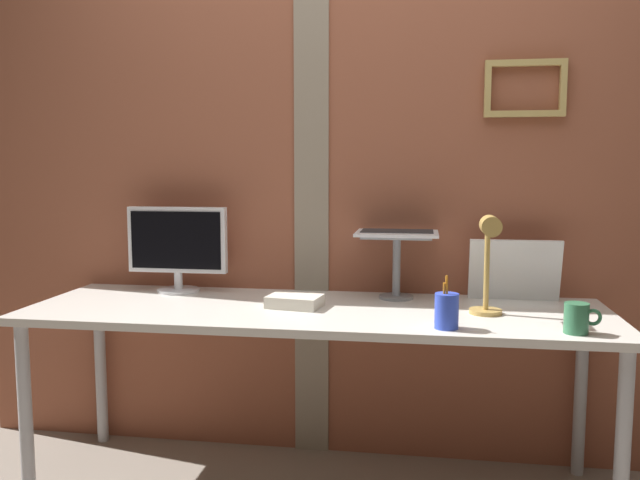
# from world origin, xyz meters

# --- Properties ---
(brick_wall_back) EXTENTS (3.44, 0.16, 2.34)m
(brick_wall_back) POSITION_xyz_m (-0.00, 0.48, 1.17)
(brick_wall_back) COLOR #9E563D
(brick_wall_back) RESTS_ON ground_plane
(desk) EXTENTS (2.21, 0.70, 0.72)m
(desk) POSITION_xyz_m (-0.11, 0.08, 0.66)
(desk) COLOR silver
(desk) RESTS_ON ground_plane
(monitor) EXTENTS (0.43, 0.18, 0.37)m
(monitor) POSITION_xyz_m (-0.75, 0.30, 0.93)
(monitor) COLOR white
(monitor) RESTS_ON desk
(laptop_stand) EXTENTS (0.28, 0.22, 0.26)m
(laptop_stand) POSITION_xyz_m (0.19, 0.30, 0.90)
(laptop_stand) COLOR gray
(laptop_stand) RESTS_ON desk
(laptop) EXTENTS (0.33, 0.33, 0.22)m
(laptop) POSITION_xyz_m (0.19, 0.38, 1.04)
(laptop) COLOR white
(laptop) RESTS_ON laptop_stand
(whiteboard_panel) EXTENTS (0.36, 0.07, 0.25)m
(whiteboard_panel) POSITION_xyz_m (0.66, 0.33, 0.85)
(whiteboard_panel) COLOR white
(whiteboard_panel) RESTS_ON desk
(desk_lamp) EXTENTS (0.12, 0.20, 0.37)m
(desk_lamp) POSITION_xyz_m (0.52, 0.02, 0.95)
(desk_lamp) COLOR tan
(desk_lamp) RESTS_ON desk
(pen_cup) EXTENTS (0.08, 0.08, 0.18)m
(pen_cup) POSITION_xyz_m (0.37, -0.17, 0.78)
(pen_cup) COLOR blue
(pen_cup) RESTS_ON desk
(coffee_mug) EXTENTS (0.12, 0.08, 0.10)m
(coffee_mug) POSITION_xyz_m (0.79, -0.17, 0.77)
(coffee_mug) COLOR #33724C
(coffee_mug) RESTS_ON desk
(paper_clutter_stack) EXTENTS (0.22, 0.17, 0.05)m
(paper_clutter_stack) POSITION_xyz_m (-0.19, 0.08, 0.75)
(paper_clutter_stack) COLOR silver
(paper_clutter_stack) RESTS_ON desk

